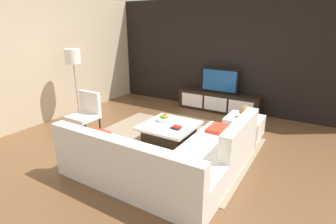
{
  "coord_description": "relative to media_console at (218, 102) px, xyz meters",
  "views": [
    {
      "loc": [
        2.26,
        -3.84,
        2.2
      ],
      "look_at": [
        -0.31,
        0.4,
        0.5
      ],
      "focal_mm": 27.92,
      "sensor_mm": 36.0,
      "label": 1
    }
  ],
  "objects": [
    {
      "name": "coffee_table",
      "position": [
        -0.1,
        -2.3,
        -0.05
      ],
      "size": [
        0.97,
        0.99,
        0.38
      ],
      "color": "black",
      "rests_on": "ground"
    },
    {
      "name": "ottoman",
      "position": [
        1.02,
        -1.22,
        -0.05
      ],
      "size": [
        0.7,
        0.7,
        0.4
      ],
      "primitive_type": "cube",
      "color": "white",
      "rests_on": "ground"
    },
    {
      "name": "book_stack",
      "position": [
        0.12,
        -2.42,
        0.16
      ],
      "size": [
        0.18,
        0.13,
        0.05
      ],
      "color": "#1E232D",
      "rests_on": "coffee_table"
    },
    {
      "name": "feature_wall_back",
      "position": [
        0.0,
        0.3,
        1.15
      ],
      "size": [
        6.4,
        0.12,
        2.8
      ],
      "primitive_type": "cube",
      "color": "black",
      "rests_on": "ground"
    },
    {
      "name": "side_wall_left",
      "position": [
        -3.2,
        -2.2,
        1.15
      ],
      "size": [
        0.12,
        5.2,
        2.8
      ],
      "primitive_type": "cube",
      "color": "beige",
      "rests_on": "ground"
    },
    {
      "name": "decorative_ball",
      "position": [
        1.02,
        -1.22,
        0.27
      ],
      "size": [
        0.24,
        0.24,
        0.24
      ],
      "primitive_type": "sphere",
      "color": "#997247",
      "rests_on": "ottoman"
    },
    {
      "name": "floor_lamp",
      "position": [
        -2.58,
        -2.33,
        1.16
      ],
      "size": [
        0.34,
        0.34,
        1.66
      ],
      "color": "#A5A5AA",
      "rests_on": "ground"
    },
    {
      "name": "fruit_bowl",
      "position": [
        -0.28,
        -2.2,
        0.18
      ],
      "size": [
        0.28,
        0.28,
        0.14
      ],
      "color": "silver",
      "rests_on": "coffee_table"
    },
    {
      "name": "media_console",
      "position": [
        0.0,
        0.0,
        0.0
      ],
      "size": [
        2.12,
        0.43,
        0.5
      ],
      "color": "black",
      "rests_on": "ground"
    },
    {
      "name": "area_rug",
      "position": [
        -0.1,
        -2.4,
        -0.24
      ],
      "size": [
        3.15,
        2.4,
        0.01
      ],
      "primitive_type": "cube",
      "color": "gray",
      "rests_on": "ground"
    },
    {
      "name": "ground_plane",
      "position": [
        0.0,
        -2.4,
        -0.25
      ],
      "size": [
        14.0,
        14.0,
        0.0
      ],
      "primitive_type": "plane",
      "color": "brown"
    },
    {
      "name": "accent_chair_near",
      "position": [
        -1.81,
        -2.77,
        0.24
      ],
      "size": [
        0.54,
        0.52,
        0.87
      ],
      "rotation": [
        0.0,
        0.0,
        -0.07
      ],
      "color": "black",
      "rests_on": "ground"
    },
    {
      "name": "sectional_couch",
      "position": [
        0.5,
        -3.3,
        0.03
      ],
      "size": [
        2.4,
        2.28,
        0.82
      ],
      "color": "white",
      "rests_on": "ground"
    },
    {
      "name": "television",
      "position": [
        0.0,
        0.0,
        0.56
      ],
      "size": [
        0.98,
        0.06,
        0.63
      ],
      "color": "black",
      "rests_on": "media_console"
    }
  ]
}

